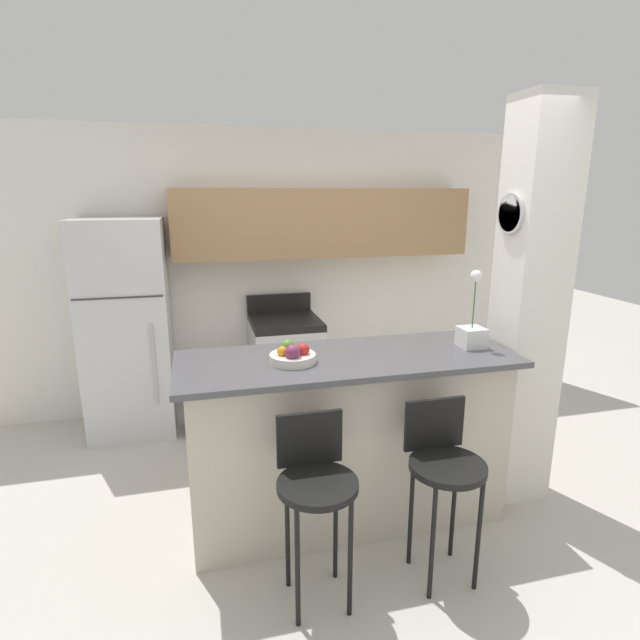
# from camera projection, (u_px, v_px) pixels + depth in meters

# --- Properties ---
(ground_plane) EXTENTS (14.00, 14.00, 0.00)m
(ground_plane) POSITION_uv_depth(u_px,v_px,m) (346.00, 514.00, 3.19)
(ground_plane) COLOR beige
(wall_back) EXTENTS (5.60, 0.38, 2.55)m
(wall_back) POSITION_uv_depth(u_px,v_px,m) (300.00, 253.00, 4.62)
(wall_back) COLOR white
(wall_back) RESTS_ON ground_plane
(pillar_right) EXTENTS (0.38, 0.32, 2.55)m
(pillar_right) POSITION_uv_depth(u_px,v_px,m) (528.00, 309.00, 3.14)
(pillar_right) COLOR white
(pillar_right) RESTS_ON ground_plane
(counter_bar) EXTENTS (1.99, 0.72, 1.06)m
(counter_bar) POSITION_uv_depth(u_px,v_px,m) (347.00, 438.00, 3.06)
(counter_bar) COLOR beige
(counter_bar) RESTS_ON ground_plane
(refrigerator) EXTENTS (0.69, 0.63, 1.80)m
(refrigerator) POSITION_uv_depth(u_px,v_px,m) (127.00, 329.00, 4.12)
(refrigerator) COLOR silver
(refrigerator) RESTS_ON ground_plane
(stove_range) EXTENTS (0.60, 0.66, 1.07)m
(stove_range) POSITION_uv_depth(u_px,v_px,m) (286.00, 366.00, 4.53)
(stove_range) COLOR silver
(stove_range) RESTS_ON ground_plane
(bar_stool_left) EXTENTS (0.39, 0.39, 0.95)m
(bar_stool_left) POSITION_uv_depth(u_px,v_px,m) (316.00, 483.00, 2.40)
(bar_stool_left) COLOR black
(bar_stool_left) RESTS_ON ground_plane
(bar_stool_right) EXTENTS (0.39, 0.39, 0.95)m
(bar_stool_right) POSITION_uv_depth(u_px,v_px,m) (444.00, 465.00, 2.56)
(bar_stool_right) COLOR black
(bar_stool_right) RESTS_ON ground_plane
(orchid_vase) EXTENTS (0.15, 0.15, 0.48)m
(orchid_vase) POSITION_uv_depth(u_px,v_px,m) (472.00, 330.00, 3.08)
(orchid_vase) COLOR white
(orchid_vase) RESTS_ON counter_bar
(fruit_bowl) EXTENTS (0.26, 0.26, 0.12)m
(fruit_bowl) POSITION_uv_depth(u_px,v_px,m) (292.00, 355.00, 2.81)
(fruit_bowl) COLOR silver
(fruit_bowl) RESTS_ON counter_bar
(trash_bin) EXTENTS (0.28, 0.28, 0.38)m
(trash_bin) POSITION_uv_depth(u_px,v_px,m) (202.00, 411.00, 4.24)
(trash_bin) COLOR black
(trash_bin) RESTS_ON ground_plane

